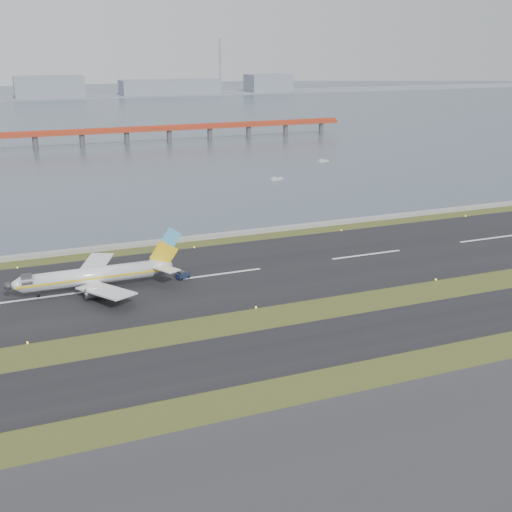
# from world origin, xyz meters

# --- Properties ---
(ground) EXTENTS (1000.00, 1000.00, 0.00)m
(ground) POSITION_xyz_m (0.00, 0.00, 0.00)
(ground) COLOR #324117
(ground) RESTS_ON ground
(apron_strip) EXTENTS (1000.00, 50.00, 0.10)m
(apron_strip) POSITION_xyz_m (0.00, -55.00, 0.05)
(apron_strip) COLOR #2E2E30
(apron_strip) RESTS_ON ground
(taxiway_strip) EXTENTS (1000.00, 18.00, 0.10)m
(taxiway_strip) POSITION_xyz_m (0.00, -12.00, 0.05)
(taxiway_strip) COLOR black
(taxiway_strip) RESTS_ON ground
(runway_strip) EXTENTS (1000.00, 45.00, 0.10)m
(runway_strip) POSITION_xyz_m (0.00, 30.00, 0.05)
(runway_strip) COLOR black
(runway_strip) RESTS_ON ground
(seawall) EXTENTS (1000.00, 2.50, 1.00)m
(seawall) POSITION_xyz_m (0.00, 60.00, 0.50)
(seawall) COLOR gray
(seawall) RESTS_ON ground
(bay_water) EXTENTS (1400.00, 800.00, 1.30)m
(bay_water) POSITION_xyz_m (0.00, 460.00, 0.00)
(bay_water) COLOR #424D5E
(bay_water) RESTS_ON ground
(red_pier) EXTENTS (260.00, 5.00, 10.20)m
(red_pier) POSITION_xyz_m (20.00, 250.00, 7.28)
(red_pier) COLOR #A5361C
(red_pier) RESTS_ON ground
(far_shoreline) EXTENTS (1400.00, 80.00, 60.50)m
(far_shoreline) POSITION_xyz_m (13.62, 620.00, 6.07)
(far_shoreline) COLOR gray
(far_shoreline) RESTS_ON ground
(airliner) EXTENTS (38.52, 32.89, 12.80)m
(airliner) POSITION_xyz_m (-29.01, 30.40, 3.46)
(airliner) COLOR white
(airliner) RESTS_ON ground
(pushback_tug) EXTENTS (3.50, 2.79, 1.96)m
(pushback_tug) POSITION_xyz_m (-9.34, 30.33, 0.95)
(pushback_tug) COLOR #141E38
(pushback_tug) RESTS_ON ground
(workboat_near) EXTENTS (6.40, 3.93, 1.48)m
(workboat_near) POSITION_xyz_m (56.98, 128.48, 0.47)
(workboat_near) COLOR #BCBCC0
(workboat_near) RESTS_ON ground
(workboat_far) EXTENTS (6.53, 4.30, 1.52)m
(workboat_far) POSITION_xyz_m (94.43, 159.82, 0.48)
(workboat_far) COLOR #BCBCC0
(workboat_far) RESTS_ON ground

